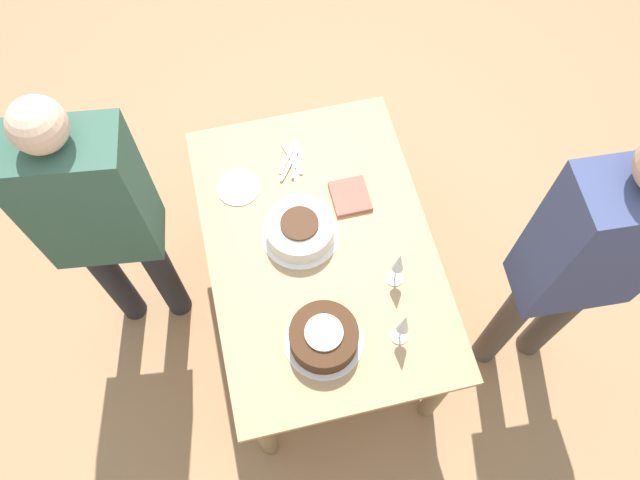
{
  "coord_description": "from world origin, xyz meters",
  "views": [
    {
      "loc": [
        1.03,
        -0.24,
        2.89
      ],
      "look_at": [
        0.0,
        0.0,
        0.78
      ],
      "focal_mm": 35.0,
      "sensor_mm": 36.0,
      "label": 1
    }
  ],
  "objects_px": {
    "cake_front_chocolate": "(324,337)",
    "wine_glass_near": "(404,324)",
    "person_watching": "(586,259)",
    "cake_center_white": "(300,229)",
    "person_cutting": "(98,216)",
    "wine_glass_far": "(398,264)"
  },
  "relations": [
    {
      "from": "cake_front_chocolate",
      "to": "wine_glass_near",
      "type": "distance_m",
      "value": 0.29
    },
    {
      "from": "person_watching",
      "to": "wine_glass_near",
      "type": "bearing_deg",
      "value": 7.22
    },
    {
      "from": "cake_center_white",
      "to": "cake_front_chocolate",
      "type": "xyz_separation_m",
      "value": [
        0.44,
        -0.01,
        0.0
      ]
    },
    {
      "from": "person_cutting",
      "to": "wine_glass_near",
      "type": "bearing_deg",
      "value": -25.41
    },
    {
      "from": "person_watching",
      "to": "cake_front_chocolate",
      "type": "bearing_deg",
      "value": 3.28
    },
    {
      "from": "wine_glass_near",
      "to": "wine_glass_far",
      "type": "height_order",
      "value": "wine_glass_near"
    },
    {
      "from": "cake_front_chocolate",
      "to": "person_watching",
      "type": "bearing_deg",
      "value": 89.45
    },
    {
      "from": "wine_glass_near",
      "to": "person_cutting",
      "type": "relative_size",
      "value": 0.14
    },
    {
      "from": "cake_center_white",
      "to": "wine_glass_far",
      "type": "bearing_deg",
      "value": 49.14
    },
    {
      "from": "cake_center_white",
      "to": "wine_glass_near",
      "type": "height_order",
      "value": "wine_glass_near"
    },
    {
      "from": "wine_glass_near",
      "to": "person_cutting",
      "type": "height_order",
      "value": "person_cutting"
    },
    {
      "from": "wine_glass_far",
      "to": "person_cutting",
      "type": "height_order",
      "value": "person_cutting"
    },
    {
      "from": "cake_front_chocolate",
      "to": "person_watching",
      "type": "distance_m",
      "value": 0.92
    },
    {
      "from": "person_cutting",
      "to": "cake_center_white",
      "type": "bearing_deg",
      "value": -3.56
    },
    {
      "from": "cake_center_white",
      "to": "person_cutting",
      "type": "bearing_deg",
      "value": -100.98
    },
    {
      "from": "cake_center_white",
      "to": "wine_glass_near",
      "type": "distance_m",
      "value": 0.56
    },
    {
      "from": "cake_center_white",
      "to": "person_watching",
      "type": "xyz_separation_m",
      "value": [
        0.45,
        0.88,
        0.24
      ]
    },
    {
      "from": "cake_center_white",
      "to": "person_cutting",
      "type": "height_order",
      "value": "person_cutting"
    },
    {
      "from": "wine_glass_near",
      "to": "cake_front_chocolate",
      "type": "bearing_deg",
      "value": -99.63
    },
    {
      "from": "person_cutting",
      "to": "person_watching",
      "type": "xyz_separation_m",
      "value": [
        0.59,
        1.59,
        0.08
      ]
    },
    {
      "from": "cake_center_white",
      "to": "wine_glass_near",
      "type": "bearing_deg",
      "value": 28.02
    },
    {
      "from": "wine_glass_far",
      "to": "person_cutting",
      "type": "distance_m",
      "value": 1.09
    }
  ]
}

